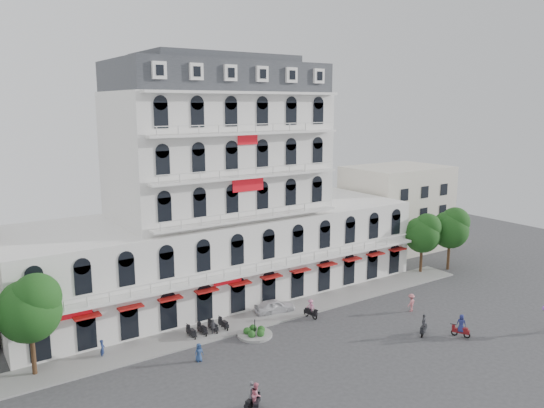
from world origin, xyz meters
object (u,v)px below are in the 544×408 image
Objects in this scene: rider_west at (252,397)px; rider_east at (461,326)px; rider_southwest at (256,397)px; rider_center at (311,308)px; parked_car at (275,306)px; rider_northeast at (424,325)px.

rider_east is at bearing -24.91° from rider_west.
rider_southwest is 1.12× the size of rider_center.
rider_center reaches higher than parked_car.
parked_car is 1.93× the size of rider_east.
rider_east is 14.00m from rider_center.
rider_west reaches higher than parked_car.
rider_west is at bearing -62.75° from rider_center.
rider_west is at bearing 54.91° from rider_southwest.
rider_northeast is at bearing 23.60° from rider_center.
rider_east is 1.05× the size of rider_northeast.
rider_east is at bearing -132.20° from parked_car.
rider_west reaches higher than rider_east.
rider_west is at bearing -24.10° from rider_northeast.
rider_southwest reaches higher than rider_west.
rider_southwest is at bearing -61.60° from rider_center.
rider_east is (10.86, -14.08, 0.36)m from parked_car.
rider_east is at bearing 111.40° from rider_northeast.
rider_southwest is (0.12, -0.34, 0.13)m from rider_west.
rider_northeast is 1.05× the size of rider_center.
rider_southwest reaches higher than rider_center.
rider_east is (21.88, -0.60, 0.08)m from rider_west.
parked_car is 3.79m from rider_center.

